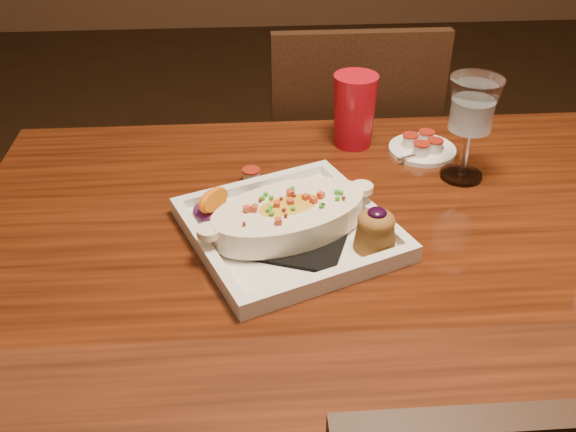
{
  "coord_description": "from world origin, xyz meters",
  "views": [
    {
      "loc": [
        -0.26,
        -0.85,
        1.38
      ],
      "look_at": [
        -0.2,
        0.04,
        0.77
      ],
      "focal_mm": 40.0,
      "sensor_mm": 36.0,
      "label": 1
    }
  ],
  "objects": [
    {
      "name": "creamer_loose",
      "position": [
        -0.25,
        0.19,
        0.76
      ],
      "size": [
        0.03,
        0.03,
        0.03
      ],
      "color": "silver",
      "rests_on": "table"
    },
    {
      "name": "plate",
      "position": [
        -0.19,
        0.01,
        0.78
      ],
      "size": [
        0.4,
        0.4,
        0.08
      ],
      "rotation": [
        0.0,
        0.0,
        0.39
      ],
      "color": "white",
      "rests_on": "table"
    },
    {
      "name": "goblet",
      "position": [
        0.15,
        0.18,
        0.89
      ],
      "size": [
        0.1,
        0.1,
        0.2
      ],
      "color": "silver",
      "rests_on": "table"
    },
    {
      "name": "red_tumbler",
      "position": [
        -0.04,
        0.33,
        0.83
      ],
      "size": [
        0.09,
        0.09,
        0.15
      ],
      "primitive_type": "cone",
      "color": "red",
      "rests_on": "table"
    },
    {
      "name": "chair_far",
      "position": [
        -0.0,
        0.63,
        0.51
      ],
      "size": [
        0.42,
        0.42,
        0.93
      ],
      "rotation": [
        0.0,
        0.0,
        3.14
      ],
      "color": "black",
      "rests_on": "floor"
    },
    {
      "name": "table",
      "position": [
        0.0,
        0.0,
        0.65
      ],
      "size": [
        1.5,
        0.9,
        0.75
      ],
      "color": "#66270E",
      "rests_on": "floor"
    },
    {
      "name": "saucer",
      "position": [
        0.1,
        0.28,
        0.76
      ],
      "size": [
        0.14,
        0.14,
        0.09
      ],
      "color": "white",
      "rests_on": "table"
    }
  ]
}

